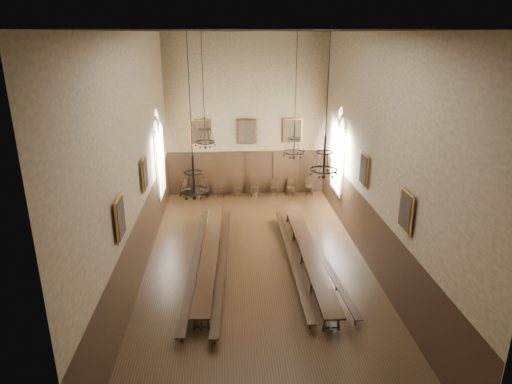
{
  "coord_description": "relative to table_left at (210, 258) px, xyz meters",
  "views": [
    {
      "loc": [
        -1.17,
        -16.34,
        8.95
      ],
      "look_at": [
        0.03,
        1.5,
        2.68
      ],
      "focal_mm": 32.0,
      "sensor_mm": 36.0,
      "label": 1
    }
  ],
  "objects": [
    {
      "name": "wall_back",
      "position": [
        1.89,
        8.82,
        4.14
      ],
      "size": [
        9.0,
        0.02,
        9.0
      ],
      "primitive_type": "cube",
      "color": "olive",
      "rests_on": "ground"
    },
    {
      "name": "bench_left_inner",
      "position": [
        0.48,
        -0.24,
        -0.07
      ],
      "size": [
        0.8,
        10.12,
        0.46
      ],
      "rotation": [
        0.0,
        0.0,
        -0.05
      ],
      "color": "black",
      "rests_on": "floor"
    },
    {
      "name": "bench_left_outer",
      "position": [
        -0.59,
        -0.13,
        -0.07
      ],
      "size": [
        0.64,
        10.12,
        0.46
      ],
      "rotation": [
        0.0,
        0.0,
        -0.03
      ],
      "color": "black",
      "rests_on": "floor"
    },
    {
      "name": "window_right",
      "position": [
        6.32,
        5.31,
        3.04
      ],
      "size": [
        0.2,
        2.2,
        4.6
      ],
      "primitive_type": null,
      "color": "white",
      "rests_on": "wall_right"
    },
    {
      "name": "portrait_right_0",
      "position": [
        6.27,
        0.81,
        3.34
      ],
      "size": [
        0.12,
        1.0,
        1.3
      ],
      "color": "#C5822F",
      "rests_on": "wall_right"
    },
    {
      "name": "chandelier_front_left",
      "position": [
        -0.34,
        -2.54,
        4.09
      ],
      "size": [
        0.93,
        0.93,
        5.02
      ],
      "color": "black",
      "rests_on": "ceiling"
    },
    {
      "name": "wall_front",
      "position": [
        1.89,
        -9.2,
        4.14
      ],
      "size": [
        9.0,
        0.02,
        9.0
      ],
      "primitive_type": "cube",
      "color": "olive",
      "rests_on": "ground"
    },
    {
      "name": "chair_5",
      "position": [
        3.47,
        8.33,
        -0.08
      ],
      "size": [
        0.5,
        0.5,
        0.93
      ],
      "rotation": [
        0.0,
        0.0,
        -0.25
      ],
      "color": "black",
      "rests_on": "floor"
    },
    {
      "name": "floor",
      "position": [
        1.89,
        -0.19,
        -0.37
      ],
      "size": [
        9.0,
        18.0,
        0.02
      ],
      "primitive_type": "cube",
      "color": "black",
      "rests_on": "ground"
    },
    {
      "name": "portrait_right_1",
      "position": [
        6.27,
        -3.69,
        3.34
      ],
      "size": [
        0.12,
        1.0,
        1.3
      ],
      "color": "#C5822F",
      "rests_on": "wall_right"
    },
    {
      "name": "wall_left",
      "position": [
        -2.62,
        -0.19,
        4.14
      ],
      "size": [
        0.02,
        18.0,
        9.0
      ],
      "primitive_type": "cube",
      "color": "olive",
      "rests_on": "ground"
    },
    {
      "name": "chair_0",
      "position": [
        -1.62,
        8.37,
        -0.05
      ],
      "size": [
        0.58,
        0.58,
        1.03
      ],
      "rotation": [
        0.0,
        0.0,
        0.34
      ],
      "color": "black",
      "rests_on": "floor"
    },
    {
      "name": "chandelier_back_right",
      "position": [
        3.59,
        2.07,
        4.11
      ],
      "size": [
        0.92,
        0.92,
        5.0
      ],
      "color": "black",
      "rests_on": "ceiling"
    },
    {
      "name": "chair_6",
      "position": [
        4.41,
        8.37,
        -0.07
      ],
      "size": [
        0.53,
        0.53,
        0.96
      ],
      "rotation": [
        0.0,
        0.0,
        -0.3
      ],
      "color": "black",
      "rests_on": "floor"
    },
    {
      "name": "bench_right_outer",
      "position": [
        4.51,
        -0.08,
        -0.1
      ],
      "size": [
        0.86,
        9.03,
        0.41
      ],
      "rotation": [
        0.0,
        0.0,
        0.07
      ],
      "color": "black",
      "rests_on": "floor"
    },
    {
      "name": "chandelier_back_left",
      "position": [
        -0.15,
        2.47,
        4.5
      ],
      "size": [
        0.86,
        0.86,
        4.59
      ],
      "color": "black",
      "rests_on": "ceiling"
    },
    {
      "name": "wall_right",
      "position": [
        6.4,
        -0.19,
        4.14
      ],
      "size": [
        0.02,
        18.0,
        9.0
      ],
      "primitive_type": "cube",
      "color": "olive",
      "rests_on": "ground"
    },
    {
      "name": "chair_3",
      "position": [
        1.36,
        8.39,
        -0.1
      ],
      "size": [
        0.48,
        0.48,
        0.88
      ],
      "rotation": [
        0.0,
        0.0,
        -0.28
      ],
      "color": "black",
      "rests_on": "floor"
    },
    {
      "name": "portrait_back_2",
      "position": [
        4.49,
        8.69,
        3.34
      ],
      "size": [
        1.1,
        0.12,
        1.4
      ],
      "color": "#C5822F",
      "rests_on": "wall_back"
    },
    {
      "name": "table_left",
      "position": [
        0.0,
        0.0,
        0.0
      ],
      "size": [
        1.05,
        9.32,
        0.73
      ],
      "rotation": [
        0.0,
        0.0,
        -0.04
      ],
      "color": "black",
      "rests_on": "floor"
    },
    {
      "name": "wainscot_panelling",
      "position": [
        1.89,
        -0.19,
        0.89
      ],
      "size": [
        9.0,
        18.0,
        2.5
      ],
      "primitive_type": null,
      "color": "black",
      "rests_on": "floor"
    },
    {
      "name": "chair_1",
      "position": [
        -0.59,
        8.32,
        -0.06
      ],
      "size": [
        0.45,
        0.45,
        0.99
      ],
      "rotation": [
        0.0,
        0.0,
        -0.03
      ],
      "color": "black",
      "rests_on": "floor"
    },
    {
      "name": "window_left",
      "position": [
        -2.54,
        5.31,
        3.04
      ],
      "size": [
        0.2,
        2.2,
        4.6
      ],
      "primitive_type": null,
      "color": "white",
      "rests_on": "wall_left"
    },
    {
      "name": "chair_4",
      "position": [
        2.33,
        8.34,
        -0.05
      ],
      "size": [
        0.49,
        0.49,
        1.02
      ],
      "rotation": [
        0.0,
        0.0,
        -0.09
      ],
      "color": "black",
      "rests_on": "floor"
    },
    {
      "name": "portrait_back_1",
      "position": [
        1.89,
        8.69,
        3.34
      ],
      "size": [
        1.1,
        0.12,
        1.4
      ],
      "color": "#C5822F",
      "rests_on": "wall_back"
    },
    {
      "name": "portrait_left_0",
      "position": [
        -2.49,
        0.81,
        3.34
      ],
      "size": [
        0.12,
        1.0,
        1.3
      ],
      "color": "#C5822F",
      "rests_on": "wall_left"
    },
    {
      "name": "table_right",
      "position": [
        3.93,
        -0.06,
        0.02
      ],
      "size": [
        0.72,
        9.86,
        0.77
      ],
      "rotation": [
        0.0,
        0.0,
        -0.0
      ],
      "color": "black",
      "rests_on": "floor"
    },
    {
      "name": "portrait_back_0",
      "position": [
        -0.71,
        8.69,
        3.34
      ],
      "size": [
        1.1,
        0.12,
        1.4
      ],
      "color": "#C5822F",
      "rests_on": "wall_back"
    },
    {
      "name": "bench_right_inner",
      "position": [
        3.28,
        -0.06,
        -0.1
      ],
      "size": [
        0.3,
        9.34,
        0.42
      ],
      "rotation": [
        0.0,
        0.0,
        -0.0
      ],
      "color": "black",
      "rests_on": "floor"
    },
    {
      "name": "ceiling",
      "position": [
        1.89,
        -0.19,
        8.65
      ],
      "size": [
        9.0,
        18.0,
        0.02
      ],
      "primitive_type": "cube",
      "color": "black",
      "rests_on": "ground"
    },
    {
      "name": "chair_7",
      "position": [
        5.5,
        8.34,
        -0.06
      ],
      "size": [
        0.49,
        0.49,
        1.02
      ],
      "rotation": [
        0.0,
        0.0,
        -0.1
      ],
      "color": "black",
      "rests_on": "floor"
    },
    {
      "name": "chandelier_front_right",
      "position": [
        3.89,
        -2.43,
        4.64
      ],
      "size": [
        0.91,
        0.91,
        4.44
      ],
      "color": "black",
      "rests_on": "ceiling"
    },
    {
      "name": "portrait_left_1",
      "position": [
        -2.49,
        -3.69,
        3.34
      ],
      "size": [
        0.12,
        1.0,
        1.3
      ],
      "color": "#C5822F",
      "rests_on": "wall_left"
    },
    {
      "name": "chair_2",
      "position": [
        0.35,
        8.28,
        -0.09
      ],
      "size": [
        0.42,
        0.42,
        0.91
      ],
      "rotation": [
        0.0,
        0.0,
        -0.03
      ],
      "color": "black",
      "rests_on": "floor"
    }
  ]
}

